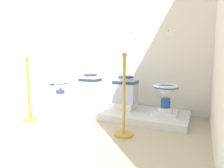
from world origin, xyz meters
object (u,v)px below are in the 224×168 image
at_px(plinth_block_leftmost, 91,101).
at_px(plinth_block_central_ornate, 125,106).
at_px(plinth_block_slender_white, 60,99).
at_px(info_placard_fourth, 170,33).
at_px(antique_toilet_central_ornate, 126,89).
at_px(decorative_vase_corner, 52,95).
at_px(info_placard_first, 73,38).
at_px(antique_toilet_tall_cobalt, 166,92).
at_px(stanchion_post_near_right, 124,111).
at_px(antique_toilet_leftmost, 90,85).
at_px(info_placard_second, 100,36).
at_px(stanchion_post_near_left, 29,99).
at_px(info_placard_third, 134,35).
at_px(plinth_block_tall_cobalt, 165,113).
at_px(antique_toilet_slender_white, 60,87).

relative_size(plinth_block_leftmost, plinth_block_central_ornate, 1.24).
distance_m(plinth_block_slender_white, plinth_block_central_ornate, 1.45).
height_order(plinth_block_leftmost, info_placard_fourth, info_placard_fourth).
relative_size(plinth_block_slender_white, antique_toilet_central_ornate, 0.81).
distance_m(info_placard_fourth, decorative_vase_corner, 2.83).
bearing_deg(info_placard_first, plinth_block_slender_white, -92.35).
height_order(plinth_block_slender_white, antique_toilet_tall_cobalt, antique_toilet_tall_cobalt).
distance_m(info_placard_fourth, stanchion_post_near_right, 1.72).
height_order(antique_toilet_leftmost, info_placard_second, info_placard_second).
height_order(plinth_block_slender_white, stanchion_post_near_left, stanchion_post_near_left).
distance_m(info_placard_second, stanchion_post_near_left, 1.83).
relative_size(plinth_block_central_ornate, info_placard_third, 2.02).
xyz_separation_m(antique_toilet_central_ornate, info_placard_second, (-0.74, 0.41, 0.99)).
bearing_deg(plinth_block_tall_cobalt, info_placard_first, 167.76).
distance_m(plinth_block_central_ornate, antique_toilet_central_ornate, 0.30).
bearing_deg(plinth_block_slender_white, stanchion_post_near_left, -81.45).
height_order(plinth_block_central_ornate, stanchion_post_near_left, stanchion_post_near_left).
height_order(plinth_block_slender_white, info_placard_second, info_placard_second).
height_order(info_placard_third, stanchion_post_near_right, info_placard_third).
distance_m(antique_toilet_slender_white, stanchion_post_near_left, 0.91).
distance_m(antique_toilet_slender_white, plinth_block_central_ornate, 1.47).
distance_m(antique_toilet_leftmost, info_placard_first, 1.28).
xyz_separation_m(plinth_block_slender_white, antique_toilet_central_ornate, (1.45, 0.03, 0.30)).
bearing_deg(plinth_block_leftmost, info_placard_fourth, 18.37).
relative_size(antique_toilet_central_ornate, plinth_block_tall_cobalt, 1.22).
xyz_separation_m(info_placard_second, stanchion_post_near_left, (-0.57, -1.33, -1.12)).
bearing_deg(antique_toilet_slender_white, plinth_block_tall_cobalt, -0.56).
distance_m(plinth_block_slender_white, info_placard_first, 1.35).
relative_size(plinth_block_central_ornate, info_placard_fourth, 2.72).
height_order(antique_toilet_leftmost, stanchion_post_near_left, stanchion_post_near_left).
height_order(info_placard_second, info_placard_fourth, info_placard_second).
distance_m(antique_toilet_tall_cobalt, info_placard_first, 2.38).
xyz_separation_m(plinth_block_leftmost, antique_toilet_leftmost, (0.00, 0.00, 0.31)).
xyz_separation_m(plinth_block_central_ornate, decorative_vase_corner, (-1.87, 0.18, 0.01)).
height_order(antique_toilet_central_ornate, info_placard_second, info_placard_second).
height_order(info_placard_first, info_placard_fourth, info_placard_first).
bearing_deg(antique_toilet_tall_cobalt, plinth_block_central_ornate, 176.17).
distance_m(antique_toilet_slender_white, stanchion_post_near_right, 1.95).
distance_m(plinth_block_leftmost, info_placard_third, 1.50).
relative_size(decorative_vase_corner, stanchion_post_near_left, 0.42).
bearing_deg(antique_toilet_tall_cobalt, antique_toilet_central_ornate, 176.17).
xyz_separation_m(antique_toilet_slender_white, stanchion_post_near_right, (1.76, -0.83, -0.10)).
distance_m(info_placard_third, info_placard_fourth, 0.66).
bearing_deg(info_placard_second, decorative_vase_corner, -168.25).
height_order(antique_toilet_leftmost, stanchion_post_near_right, stanchion_post_near_right).
distance_m(plinth_block_slender_white, decorative_vase_corner, 0.47).
relative_size(plinth_block_slender_white, antique_toilet_leftmost, 0.86).
bearing_deg(plinth_block_leftmost, decorative_vase_corner, 169.60).
distance_m(antique_toilet_tall_cobalt, stanchion_post_near_right, 0.90).
bearing_deg(info_placard_second, plinth_block_tall_cobalt, -17.80).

